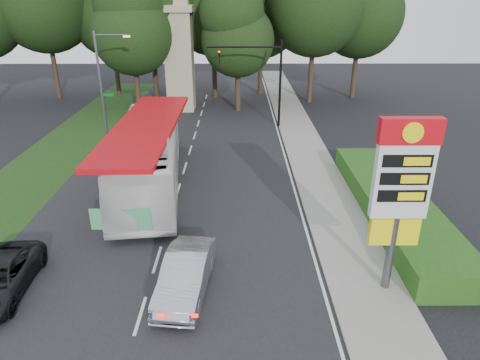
{
  "coord_description": "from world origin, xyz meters",
  "views": [
    {
      "loc": [
        3.5,
        -11.53,
        10.57
      ],
      "look_at": [
        3.59,
        7.56,
        2.2
      ],
      "focal_mm": 32.0,
      "sensor_mm": 36.0,
      "label": 1
    }
  ],
  "objects_px": {
    "gas_station_pylon": "(402,185)",
    "monument": "(179,56)",
    "streetlight_signs": "(103,79)",
    "sedan_silver": "(186,274)",
    "traffic_signal_mast": "(265,72)",
    "transit_bus": "(149,155)"
  },
  "relations": [
    {
      "from": "streetlight_signs",
      "to": "sedan_silver",
      "type": "distance_m",
      "value": 22.13
    },
    {
      "from": "streetlight_signs",
      "to": "monument",
      "type": "height_order",
      "value": "monument"
    },
    {
      "from": "gas_station_pylon",
      "to": "transit_bus",
      "type": "distance_m",
      "value": 14.92
    },
    {
      "from": "transit_bus",
      "to": "sedan_silver",
      "type": "bearing_deg",
      "value": -78.94
    },
    {
      "from": "traffic_signal_mast",
      "to": "streetlight_signs",
      "type": "distance_m",
      "value": 12.83
    },
    {
      "from": "traffic_signal_mast",
      "to": "transit_bus",
      "type": "relative_size",
      "value": 0.53
    },
    {
      "from": "transit_bus",
      "to": "sedan_silver",
      "type": "xyz_separation_m",
      "value": [
        3.2,
        -9.95,
        -1.14
      ]
    },
    {
      "from": "traffic_signal_mast",
      "to": "sedan_silver",
      "type": "relative_size",
      "value": 1.56
    },
    {
      "from": "traffic_signal_mast",
      "to": "sedan_silver",
      "type": "bearing_deg",
      "value": -100.72
    },
    {
      "from": "monument",
      "to": "transit_bus",
      "type": "bearing_deg",
      "value": -89.06
    },
    {
      "from": "transit_bus",
      "to": "traffic_signal_mast",
      "type": "bearing_deg",
      "value": 51.92
    },
    {
      "from": "gas_station_pylon",
      "to": "monument",
      "type": "distance_m",
      "value": 30.17
    },
    {
      "from": "gas_station_pylon",
      "to": "monument",
      "type": "relative_size",
      "value": 0.68
    },
    {
      "from": "traffic_signal_mast",
      "to": "monument",
      "type": "height_order",
      "value": "monument"
    },
    {
      "from": "gas_station_pylon",
      "to": "monument",
      "type": "height_order",
      "value": "monument"
    },
    {
      "from": "gas_station_pylon",
      "to": "sedan_silver",
      "type": "height_order",
      "value": "gas_station_pylon"
    },
    {
      "from": "gas_station_pylon",
      "to": "transit_bus",
      "type": "xyz_separation_m",
      "value": [
        -10.9,
        9.86,
        -2.54
      ]
    },
    {
      "from": "monument",
      "to": "traffic_signal_mast",
      "type": "bearing_deg",
      "value": -38.0
    },
    {
      "from": "gas_station_pylon",
      "to": "sedan_silver",
      "type": "xyz_separation_m",
      "value": [
        -7.7,
        -0.09,
        -3.69
      ]
    },
    {
      "from": "gas_station_pylon",
      "to": "traffic_signal_mast",
      "type": "xyz_separation_m",
      "value": [
        -3.52,
        22.0,
        0.22
      ]
    },
    {
      "from": "streetlight_signs",
      "to": "sedan_silver",
      "type": "xyz_separation_m",
      "value": [
        8.49,
        -20.11,
        -3.68
      ]
    },
    {
      "from": "gas_station_pylon",
      "to": "sedan_silver",
      "type": "bearing_deg",
      "value": -179.33
    }
  ]
}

